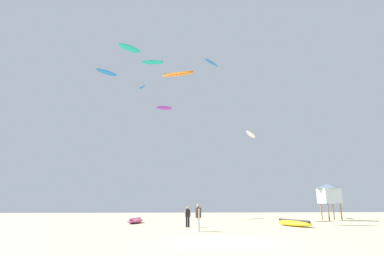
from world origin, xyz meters
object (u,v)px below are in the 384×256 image
object	(u,v)px
kite_aloft_2	(164,108)
kite_aloft_1	(107,72)
kite_grounded_near	(294,223)
kite_aloft_3	(251,134)
person_midground	(188,215)
kite_aloft_0	(142,87)
kite_grounded_mid	(135,221)
kite_aloft_5	(178,74)
lifeguard_tower	(329,193)
person_foreground	(198,215)
kite_aloft_6	(153,62)
kite_aloft_4	(130,48)
kite_aloft_7	(211,63)

from	to	relation	value
kite_aloft_2	kite_aloft_1	bearing A→B (deg)	-166.39
kite_grounded_near	kite_aloft_3	size ratio (longest dim) A/B	1.03
person_midground	kite_aloft_0	bearing A→B (deg)	-4.36
kite_grounded_near	kite_grounded_mid	bearing A→B (deg)	157.56
person_midground	kite_grounded_mid	distance (m)	7.55
kite_aloft_3	kite_aloft_5	world-z (taller)	kite_aloft_5
lifeguard_tower	kite_aloft_3	world-z (taller)	kite_aloft_3
person_foreground	kite_aloft_6	bearing A→B (deg)	95.01
kite_aloft_3	kite_aloft_4	world-z (taller)	kite_aloft_4
kite_aloft_1	kite_aloft_2	bearing A→B (deg)	13.61
kite_grounded_mid	kite_aloft_2	distance (m)	26.23
kite_aloft_7	person_midground	bearing A→B (deg)	-104.60
kite_aloft_1	kite_aloft_6	world-z (taller)	kite_aloft_6
person_foreground	person_midground	distance (m)	3.81
kite_aloft_2	kite_aloft_6	world-z (taller)	kite_aloft_6
person_foreground	kite_aloft_7	size ratio (longest dim) A/B	0.50
kite_aloft_7	kite_aloft_5	bearing A→B (deg)	-111.72
person_midground	kite_grounded_mid	size ratio (longest dim) A/B	0.37
person_midground	kite_grounded_near	world-z (taller)	person_midground
kite_aloft_3	person_midground	bearing A→B (deg)	-121.87
kite_grounded_near	lifeguard_tower	world-z (taller)	lifeguard_tower
kite_aloft_4	kite_aloft_6	bearing A→B (deg)	72.71
kite_aloft_0	kite_aloft_1	xyz separation A→B (m)	(-5.47, -7.22, -0.63)
kite_aloft_3	kite_aloft_4	size ratio (longest dim) A/B	1.23
kite_aloft_0	kite_aloft_4	bearing A→B (deg)	-93.75
person_foreground	kite_aloft_5	xyz separation A→B (m)	(-1.12, 10.11, 15.17)
kite_grounded_near	kite_aloft_1	xyz separation A→B (m)	(-21.17, 21.81, 23.52)
person_foreground	kite_aloft_2	distance (m)	33.46
kite_grounded_mid	kite_aloft_7	world-z (taller)	kite_aloft_7
kite_grounded_mid	kite_aloft_0	size ratio (longest dim) A/B	1.99
kite_grounded_near	lifeguard_tower	size ratio (longest dim) A/B	1.11
kite_grounded_mid	kite_aloft_5	world-z (taller)	kite_aloft_5
person_foreground	kite_aloft_1	distance (m)	36.83
person_midground	lifeguard_tower	xyz separation A→B (m)	(17.39, 9.27, 2.13)
kite_aloft_0	kite_aloft_3	bearing A→B (deg)	-33.06
person_foreground	kite_aloft_5	distance (m)	18.27
kite_aloft_4	kite_aloft_5	bearing A→B (deg)	-53.63
person_midground	kite_grounded_near	distance (m)	8.81
kite_aloft_3	kite_aloft_7	size ratio (longest dim) A/B	1.29
kite_aloft_1	kite_aloft_6	distance (m)	9.28
kite_grounded_mid	kite_aloft_5	size ratio (longest dim) A/B	1.06
kite_aloft_6	kite_grounded_near	bearing A→B (deg)	-61.64
kite_aloft_2	kite_aloft_6	xyz separation A→B (m)	(-2.43, 0.97, 9.44)
kite_grounded_mid	kite_aloft_0	xyz separation A→B (m)	(-2.28, 23.49, 24.17)
person_foreground	kite_aloft_5	size ratio (longest dim) A/B	0.44
kite_aloft_0	kite_aloft_3	size ratio (longest dim) A/B	0.47
kite_grounded_near	lifeguard_tower	distance (m)	12.69
lifeguard_tower	kite_aloft_6	world-z (taller)	kite_aloft_6
lifeguard_tower	kite_aloft_4	distance (m)	34.03
kite_aloft_7	kite_grounded_mid	bearing A→B (deg)	-121.62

